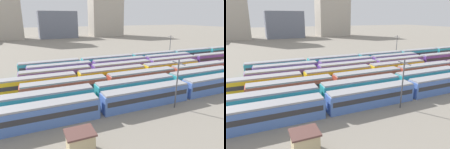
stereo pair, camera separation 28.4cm
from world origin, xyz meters
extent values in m
plane|color=gray|center=(0.00, 15.60, 0.00)|extent=(600.00, 600.00, 0.00)
cube|color=#4C70BC|center=(-7.59, 0.00, 1.70)|extent=(18.00, 3.00, 3.40)
cube|color=#2D2D33|center=(-7.59, 0.00, 2.11)|extent=(17.20, 3.06, 0.90)
cube|color=#939399|center=(-7.59, 0.00, 3.57)|extent=(17.60, 2.70, 0.35)
cube|color=#4C70BC|center=(11.31, 0.00, 1.70)|extent=(18.00, 3.00, 3.40)
cube|color=#2D2D33|center=(11.31, 0.00, 2.11)|extent=(17.20, 3.06, 0.90)
cube|color=#939399|center=(11.31, 0.00, 3.57)|extent=(17.60, 2.70, 0.35)
cube|color=#4C70BC|center=(30.21, 0.00, 1.70)|extent=(18.00, 3.00, 3.40)
cube|color=#2D2D33|center=(30.21, 0.00, 2.11)|extent=(17.20, 3.06, 0.90)
cube|color=#939399|center=(30.21, 0.00, 3.57)|extent=(17.60, 2.70, 0.35)
cube|color=teal|center=(-6.90, 5.20, 1.70)|extent=(18.00, 3.00, 3.40)
cube|color=#2D2D33|center=(-6.90, 5.20, 2.11)|extent=(17.20, 3.06, 0.90)
cube|color=#939399|center=(-6.90, 5.20, 3.57)|extent=(17.60, 2.70, 0.35)
cube|color=teal|center=(12.00, 5.20, 1.70)|extent=(18.00, 3.00, 3.40)
cube|color=#2D2D33|center=(12.00, 5.20, 2.11)|extent=(17.20, 3.06, 0.90)
cube|color=#939399|center=(12.00, 5.20, 3.57)|extent=(17.60, 2.70, 0.35)
cube|color=teal|center=(30.90, 5.20, 1.70)|extent=(18.00, 3.00, 3.40)
cube|color=#2D2D33|center=(30.90, 5.20, 2.11)|extent=(17.20, 3.06, 0.90)
cube|color=#939399|center=(30.90, 5.20, 3.57)|extent=(17.60, 2.70, 0.35)
cube|color=#BC4C38|center=(-2.07, 10.40, 1.70)|extent=(18.00, 3.00, 3.40)
cube|color=#2D2D33|center=(-2.07, 10.40, 2.11)|extent=(17.20, 3.06, 0.90)
cube|color=#939399|center=(-2.07, 10.40, 3.57)|extent=(17.60, 2.70, 0.35)
cube|color=#BC4C38|center=(16.83, 10.40, 1.70)|extent=(18.00, 3.00, 3.40)
cube|color=#2D2D33|center=(16.83, 10.40, 2.11)|extent=(17.20, 3.06, 0.90)
cube|color=#939399|center=(16.83, 10.40, 3.57)|extent=(17.60, 2.70, 0.35)
cube|color=#BC4C38|center=(35.73, 10.40, 1.70)|extent=(18.00, 3.00, 3.40)
cube|color=#2D2D33|center=(35.73, 10.40, 2.11)|extent=(17.20, 3.06, 0.90)
cube|color=#939399|center=(35.73, 10.40, 3.57)|extent=(17.60, 2.70, 0.35)
cube|color=yellow|center=(-7.75, 15.60, 1.70)|extent=(18.00, 3.00, 3.40)
cube|color=#2D2D33|center=(-7.75, 15.60, 2.11)|extent=(17.20, 3.06, 0.90)
cube|color=#939399|center=(-7.75, 15.60, 3.57)|extent=(17.60, 2.70, 0.35)
cube|color=yellow|center=(11.15, 15.60, 1.70)|extent=(18.00, 3.00, 3.40)
cube|color=#2D2D33|center=(11.15, 15.60, 2.11)|extent=(17.20, 3.06, 0.90)
cube|color=#939399|center=(11.15, 15.60, 3.57)|extent=(17.60, 2.70, 0.35)
cube|color=yellow|center=(30.05, 15.60, 1.70)|extent=(18.00, 3.00, 3.40)
cube|color=#2D2D33|center=(30.05, 15.60, 2.11)|extent=(17.20, 3.06, 0.90)
cube|color=#939399|center=(30.05, 15.60, 3.57)|extent=(17.60, 2.70, 0.35)
cube|color=#6B429E|center=(-2.49, 20.80, 1.70)|extent=(18.00, 3.00, 3.40)
cube|color=#2D2D33|center=(-2.49, 20.80, 2.11)|extent=(17.20, 3.06, 0.90)
cube|color=#939399|center=(-2.49, 20.80, 3.57)|extent=(17.60, 2.70, 0.35)
cube|color=#6B429E|center=(16.41, 20.80, 1.70)|extent=(18.00, 3.00, 3.40)
cube|color=#2D2D33|center=(16.41, 20.80, 2.11)|extent=(17.20, 3.06, 0.90)
cube|color=#939399|center=(16.41, 20.80, 3.57)|extent=(17.60, 2.70, 0.35)
cube|color=#6B429E|center=(35.31, 20.80, 1.70)|extent=(18.00, 3.00, 3.40)
cube|color=#2D2D33|center=(35.31, 20.80, 2.11)|extent=(17.20, 3.06, 0.90)
cube|color=#939399|center=(35.31, 20.80, 3.57)|extent=(17.60, 2.70, 0.35)
cube|color=#6B429E|center=(54.21, 20.80, 1.70)|extent=(18.00, 3.00, 3.40)
cube|color=#2D2D33|center=(54.21, 20.80, 2.11)|extent=(17.20, 3.06, 0.90)
cube|color=#939399|center=(54.21, 20.80, 3.57)|extent=(17.60, 2.70, 0.35)
cube|color=#6B429E|center=(-0.63, 26.00, 1.70)|extent=(18.00, 3.00, 3.40)
cube|color=#2D2D33|center=(-0.63, 26.00, 2.11)|extent=(17.20, 3.06, 0.90)
cube|color=#939399|center=(-0.63, 26.00, 3.57)|extent=(17.60, 2.70, 0.35)
cube|color=#6B429E|center=(18.27, 26.00, 1.70)|extent=(18.00, 3.00, 3.40)
cube|color=#2D2D33|center=(18.27, 26.00, 2.11)|extent=(17.20, 3.06, 0.90)
cube|color=#939399|center=(18.27, 26.00, 3.57)|extent=(17.60, 2.70, 0.35)
cube|color=#6B429E|center=(37.17, 26.00, 1.70)|extent=(18.00, 3.00, 3.40)
cube|color=#2D2D33|center=(37.17, 26.00, 2.11)|extent=(17.20, 3.06, 0.90)
cube|color=#939399|center=(37.17, 26.00, 3.57)|extent=(17.60, 2.70, 0.35)
cube|color=teal|center=(-2.87, 31.20, 1.70)|extent=(18.00, 3.00, 3.40)
cube|color=#2D2D33|center=(-2.87, 31.20, 2.11)|extent=(17.20, 3.06, 0.90)
cube|color=#939399|center=(-2.87, 31.20, 3.57)|extent=(17.60, 2.70, 0.35)
cube|color=teal|center=(16.03, 31.20, 1.70)|extent=(18.00, 3.00, 3.40)
cube|color=#2D2D33|center=(16.03, 31.20, 2.11)|extent=(17.20, 3.06, 0.90)
cube|color=#939399|center=(16.03, 31.20, 3.57)|extent=(17.60, 2.70, 0.35)
cube|color=teal|center=(34.93, 31.20, 1.70)|extent=(18.00, 3.00, 3.40)
cube|color=#2D2D33|center=(34.93, 31.20, 2.11)|extent=(17.20, 3.06, 0.90)
cube|color=#939399|center=(34.93, 31.20, 3.57)|extent=(17.60, 2.70, 0.35)
cube|color=teal|center=(53.83, 31.20, 1.70)|extent=(18.00, 3.00, 3.40)
cube|color=#2D2D33|center=(53.83, 31.20, 2.11)|extent=(17.20, 3.06, 0.90)
cube|color=#939399|center=(53.83, 31.20, 3.57)|extent=(17.60, 2.70, 0.35)
cylinder|color=#4C4C51|center=(44.47, 34.12, 4.69)|extent=(0.24, 0.24, 9.39)
cube|color=#47474C|center=(44.47, 34.12, 8.79)|extent=(0.16, 3.20, 0.16)
cylinder|color=#4C4C51|center=(15.78, -3.07, 4.61)|extent=(0.24, 0.24, 9.22)
cube|color=#47474C|center=(15.78, -3.07, 8.62)|extent=(0.16, 3.20, 0.16)
cube|color=#C6B284|center=(-3.85, -8.68, 1.40)|extent=(3.20, 2.60, 2.80)
cube|color=brown|center=(-3.85, -8.68, 2.92)|extent=(3.60, 3.00, 0.24)
cube|color=#B2A899|center=(-20.05, 137.65, 25.61)|extent=(20.80, 14.34, 51.22)
cube|color=slate|center=(15.63, 137.65, 10.34)|extent=(29.06, 18.75, 20.69)
cube|color=#B2A899|center=(57.45, 137.65, 18.70)|extent=(27.22, 17.12, 37.40)
camera|label=1|loc=(-8.60, -29.64, 16.57)|focal=31.59mm
camera|label=2|loc=(-8.34, -29.75, 16.57)|focal=31.59mm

